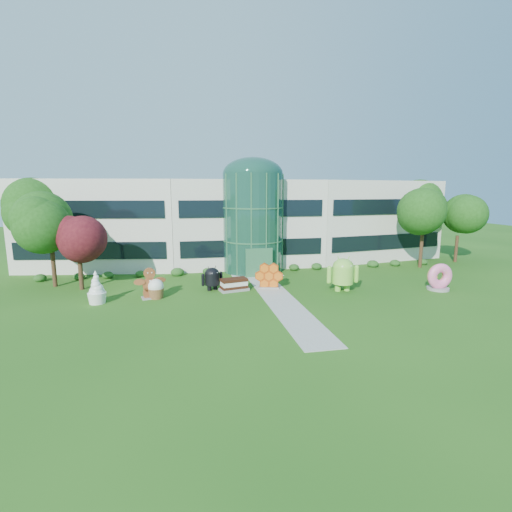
{
  "coord_description": "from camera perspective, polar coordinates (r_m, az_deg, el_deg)",
  "views": [
    {
      "loc": [
        -7.16,
        -24.91,
        8.16
      ],
      "look_at": [
        -0.9,
        6.0,
        2.6
      ],
      "focal_mm": 26.0,
      "sensor_mm": 36.0,
      "label": 1
    }
  ],
  "objects": [
    {
      "name": "tree_red",
      "position": [
        33.87,
        -25.56,
        0.25
      ],
      "size": [
        4.0,
        4.0,
        6.0
      ],
      "primitive_type": null,
      "color": "#3F0C14",
      "rests_on": "ground"
    },
    {
      "name": "building",
      "position": [
        43.65,
        -1.98,
        5.38
      ],
      "size": [
        46.0,
        15.0,
        9.3
      ],
      "primitive_type": null,
      "color": "beige",
      "rests_on": "ground"
    },
    {
      "name": "donut",
      "position": [
        34.37,
        26.32,
        -2.84
      ],
      "size": [
        2.21,
        1.09,
        2.28
      ],
      "primitive_type": null,
      "rotation": [
        0.0,
        0.0,
        -0.02
      ],
      "color": "#ED5A90",
      "rests_on": "ground"
    },
    {
      "name": "ice_cream_sandwich",
      "position": [
        30.76,
        -3.41,
        -4.39
      ],
      "size": [
        2.55,
        1.67,
        1.05
      ],
      "primitive_type": null,
      "rotation": [
        0.0,
        0.0,
        0.22
      ],
      "color": "black",
      "rests_on": "ground"
    },
    {
      "name": "froyo",
      "position": [
        29.55,
        -23.35,
        -4.44
      ],
      "size": [
        1.7,
        1.7,
        2.43
      ],
      "primitive_type": null,
      "rotation": [
        0.0,
        0.0,
        -0.23
      ],
      "color": "white",
      "rests_on": "ground"
    },
    {
      "name": "gingerbread",
      "position": [
        29.55,
        -16.01,
        -4.01
      ],
      "size": [
        2.78,
        1.57,
        2.41
      ],
      "primitive_type": null,
      "rotation": [
        0.0,
        0.0,
        0.23
      ],
      "color": "brown",
      "rests_on": "ground"
    },
    {
      "name": "walkway",
      "position": [
        29.02,
        3.32,
        -6.31
      ],
      "size": [
        2.4,
        20.0,
        0.04
      ],
      "primitive_type": "cube",
      "color": "#9E9E93",
      "rests_on": "ground"
    },
    {
      "name": "android_black",
      "position": [
        30.96,
        -6.77,
        -3.22
      ],
      "size": [
        2.3,
        1.9,
        2.24
      ],
      "primitive_type": null,
      "rotation": [
        0.0,
        0.0,
        0.34
      ],
      "color": "black",
      "rests_on": "ground"
    },
    {
      "name": "android_green",
      "position": [
        31.23,
        13.23,
        -2.39
      ],
      "size": [
        2.93,
        2.05,
        3.2
      ],
      "primitive_type": null,
      "rotation": [
        0.0,
        0.0,
        -0.06
      ],
      "color": "#81CD41",
      "rests_on": "ground"
    },
    {
      "name": "cupcake",
      "position": [
        29.54,
        -15.13,
        -4.86
      ],
      "size": [
        1.62,
        1.62,
        1.53
      ],
      "primitive_type": null,
      "rotation": [
        0.0,
        0.0,
        -0.33
      ],
      "color": "white",
      "rests_on": "ground"
    },
    {
      "name": "honeycomb",
      "position": [
        31.36,
        2.01,
        -3.23
      ],
      "size": [
        2.65,
        1.49,
        1.97
      ],
      "primitive_type": null,
      "rotation": [
        0.0,
        0.0,
        -0.25
      ],
      "color": "orange",
      "rests_on": "ground"
    },
    {
      "name": "trees_backdrop",
      "position": [
        38.79,
        -0.76,
        4.14
      ],
      "size": [
        52.0,
        8.0,
        8.4
      ],
      "primitive_type": null,
      "color": "#194511",
      "rests_on": "ground"
    },
    {
      "name": "atrium",
      "position": [
        37.74,
        -0.48,
        5.04
      ],
      "size": [
        6.0,
        6.0,
        9.8
      ],
      "primitive_type": "cylinder",
      "color": "#194738",
      "rests_on": "ground"
    },
    {
      "name": "ground",
      "position": [
        27.18,
        4.4,
        -7.51
      ],
      "size": [
        140.0,
        140.0,
        0.0
      ],
      "primitive_type": "plane",
      "color": "#215114",
      "rests_on": "ground"
    }
  ]
}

